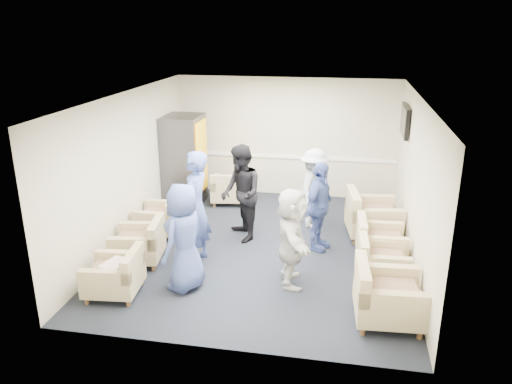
% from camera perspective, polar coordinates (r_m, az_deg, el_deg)
% --- Properties ---
extents(floor, '(6.00, 6.00, 0.00)m').
position_cam_1_polar(floor, '(9.04, 0.89, -6.33)').
color(floor, black).
rests_on(floor, ground).
extents(ceiling, '(6.00, 6.00, 0.00)m').
position_cam_1_polar(ceiling, '(8.26, 0.99, 10.87)').
color(ceiling, silver).
rests_on(ceiling, back_wall).
extents(back_wall, '(5.00, 0.02, 2.70)m').
position_cam_1_polar(back_wall, '(11.42, 3.45, 6.23)').
color(back_wall, beige).
rests_on(back_wall, floor).
extents(front_wall, '(5.00, 0.02, 2.70)m').
position_cam_1_polar(front_wall, '(5.81, -4.02, -6.71)').
color(front_wall, beige).
rests_on(front_wall, floor).
extents(left_wall, '(0.02, 6.00, 2.70)m').
position_cam_1_polar(left_wall, '(9.28, -14.49, 2.64)').
color(left_wall, beige).
rests_on(left_wall, floor).
extents(right_wall, '(0.02, 6.00, 2.70)m').
position_cam_1_polar(right_wall, '(8.52, 17.75, 0.90)').
color(right_wall, beige).
rests_on(right_wall, floor).
extents(chair_rail, '(4.98, 0.04, 0.06)m').
position_cam_1_polar(chair_rail, '(11.51, 3.40, 4.02)').
color(chair_rail, white).
rests_on(chair_rail, back_wall).
extents(tv, '(0.10, 1.00, 0.58)m').
position_cam_1_polar(tv, '(10.09, 16.65, 7.81)').
color(tv, black).
rests_on(tv, right_wall).
extents(armchair_left_near, '(0.82, 0.82, 0.60)m').
position_cam_1_polar(armchair_left_near, '(7.73, -15.61, -9.24)').
color(armchair_left_near, tan).
rests_on(armchair_left_near, floor).
extents(armchair_left_mid, '(0.90, 0.90, 0.63)m').
position_cam_1_polar(armchair_left_mid, '(8.62, -13.00, -5.85)').
color(armchair_left_mid, tan).
rests_on(armchair_left_mid, floor).
extents(armchair_left_far, '(0.77, 0.77, 0.62)m').
position_cam_1_polar(armchair_left_far, '(9.62, -10.69, -3.06)').
color(armchair_left_far, tan).
rests_on(armchair_left_far, floor).
extents(armchair_right_near, '(0.95, 0.95, 0.71)m').
position_cam_1_polar(armchair_right_near, '(7.03, 14.45, -11.61)').
color(armchair_right_near, tan).
rests_on(armchair_right_near, floor).
extents(armchair_right_midnear, '(0.79, 0.79, 0.60)m').
position_cam_1_polar(armchair_right_midnear, '(8.07, 13.92, -7.82)').
color(armchair_right_midnear, tan).
rests_on(armchair_right_midnear, floor).
extents(armchair_right_midfar, '(0.83, 0.83, 0.64)m').
position_cam_1_polar(armchair_right_midfar, '(8.67, 13.72, -5.73)').
color(armchair_right_midfar, tan).
rests_on(armchair_right_midfar, floor).
extents(armchair_right_far, '(1.07, 1.07, 0.75)m').
position_cam_1_polar(armchair_right_far, '(9.58, 12.85, -2.88)').
color(armchair_right_far, tan).
rests_on(armchair_right_far, floor).
extents(armchair_corner, '(0.88, 0.88, 0.62)m').
position_cam_1_polar(armchair_corner, '(11.08, -3.07, 0.24)').
color(armchair_corner, tan).
rests_on(armchair_corner, floor).
extents(vending_machine, '(0.80, 0.93, 1.97)m').
position_cam_1_polar(vending_machine, '(11.00, -8.17, 3.60)').
color(vending_machine, '#48474E').
rests_on(vending_machine, floor).
extents(backpack, '(0.32, 0.28, 0.46)m').
position_cam_1_polar(backpack, '(9.19, -7.13, -4.43)').
color(backpack, black).
rests_on(backpack, floor).
extents(pillow, '(0.42, 0.49, 0.12)m').
position_cam_1_polar(pillow, '(7.65, -15.75, -8.20)').
color(pillow, silver).
rests_on(pillow, armchair_left_near).
extents(person_front_left, '(0.76, 0.94, 1.66)m').
position_cam_1_polar(person_front_left, '(7.48, -8.24, -5.17)').
color(person_front_left, '#3E5195').
rests_on(person_front_left, floor).
extents(person_mid_left, '(0.54, 0.75, 1.92)m').
position_cam_1_polar(person_mid_left, '(8.21, -6.98, -1.87)').
color(person_mid_left, '#3E5195').
rests_on(person_mid_left, floor).
extents(person_back_left, '(1.00, 1.08, 1.78)m').
position_cam_1_polar(person_back_left, '(9.07, -1.73, -0.16)').
color(person_back_left, black).
rests_on(person_back_left, floor).
extents(person_back_right, '(0.73, 1.09, 1.57)m').
position_cam_1_polar(person_back_right, '(9.73, 6.64, 0.41)').
color(person_back_right, silver).
rests_on(person_back_right, floor).
extents(person_mid_right, '(0.69, 1.02, 1.60)m').
position_cam_1_polar(person_mid_right, '(8.75, 7.20, -1.66)').
color(person_mid_right, '#3E5195').
rests_on(person_mid_right, floor).
extents(person_front_right, '(0.70, 1.50, 1.55)m').
position_cam_1_polar(person_front_right, '(7.56, 4.10, -5.18)').
color(person_front_right, silver).
rests_on(person_front_right, floor).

